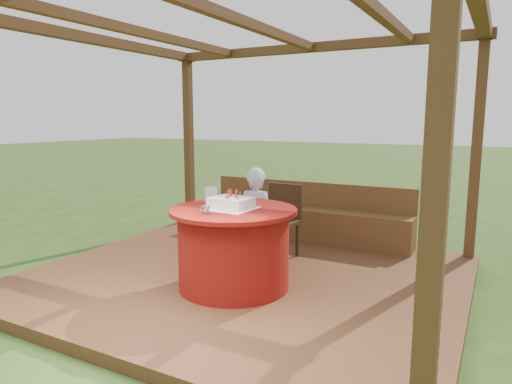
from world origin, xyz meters
TOP-DOWN VIEW (x-y plane):
  - ground at (0.00, 0.00)m, footprint 60.00×60.00m
  - deck at (0.00, 0.00)m, footprint 4.50×4.00m
  - pergola at (0.00, 0.00)m, footprint 4.50×4.00m
  - bench at (0.00, 1.72)m, footprint 3.00×0.42m
  - table at (0.10, -0.40)m, footprint 1.27×1.27m
  - chair at (0.06, 0.78)m, footprint 0.45×0.45m
  - elderly_woman at (-0.04, 0.32)m, footprint 0.45×0.34m
  - birthday_cake at (0.09, -0.43)m, footprint 0.46×0.46m
  - gift_bag at (-0.23, -0.29)m, footprint 0.14×0.12m
  - drinking_glass at (0.02, -0.77)m, footprint 0.11×0.11m

SIDE VIEW (x-z plane):
  - ground at x=0.00m, z-range 0.00..0.00m
  - deck at x=0.00m, z-range 0.00..0.12m
  - bench at x=0.00m, z-range -0.02..0.79m
  - table at x=0.10m, z-range 0.13..0.94m
  - chair at x=0.06m, z-range 0.17..1.07m
  - elderly_woman at x=-0.04m, z-range 0.13..1.28m
  - drinking_glass at x=0.02m, z-range 0.93..1.02m
  - birthday_cake at x=0.09m, z-range 0.90..1.09m
  - gift_bag at x=-0.23m, z-range 0.93..1.11m
  - pergola at x=0.00m, z-range 1.05..3.77m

